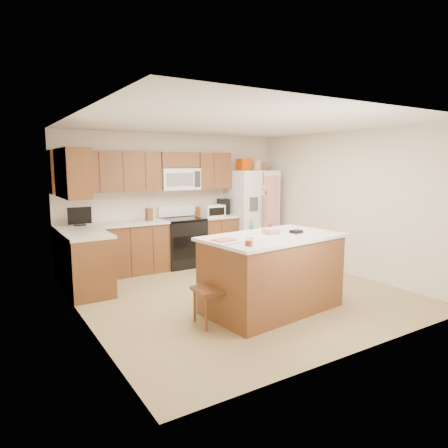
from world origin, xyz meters
TOP-DOWN VIEW (x-y plane):
  - ground at (0.00, 0.00)m, footprint 4.50×4.50m
  - room_shell at (0.00, 0.00)m, footprint 4.60×4.60m
  - cabinetry at (-0.98, 1.79)m, footprint 3.36×1.56m
  - stove at (0.00, 1.94)m, footprint 0.76×0.65m
  - refrigerator at (1.57, 1.87)m, footprint 0.90×0.79m
  - island at (-0.03, -0.81)m, footprint 1.94×1.26m
  - windsor_chair_left at (-0.94, -0.82)m, footprint 0.41×0.43m
  - windsor_chair_back at (-0.07, -0.15)m, footprint 0.45×0.43m
  - windsor_chair_right at (0.88, -0.82)m, footprint 0.38×0.40m

SIDE VIEW (x-z plane):
  - ground at x=0.00m, z-range 0.00..0.00m
  - windsor_chair_right at x=0.88m, z-range -0.02..0.85m
  - windsor_chair_left at x=-0.94m, z-range -0.03..0.91m
  - windsor_chair_back at x=-0.07m, z-range -0.03..0.97m
  - stove at x=0.00m, z-range -0.09..1.04m
  - island at x=-0.03m, z-range -0.04..1.05m
  - cabinetry at x=-0.98m, z-range -0.16..1.99m
  - refrigerator at x=1.57m, z-range -0.10..1.94m
  - room_shell at x=0.00m, z-range 0.18..2.70m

